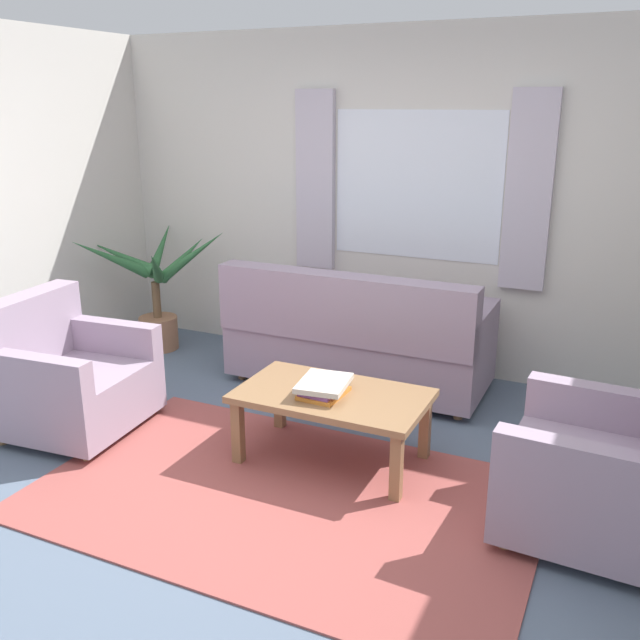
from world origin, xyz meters
name	(u,v)px	position (x,y,z in m)	size (l,w,h in m)	color
ground_plane	(283,498)	(0.00, 0.00, 0.00)	(6.24, 6.24, 0.00)	slate
wall_back	(418,204)	(0.00, 2.26, 1.30)	(5.32, 0.12, 2.60)	silver
window_with_curtains	(416,186)	(0.00, 2.18, 1.45)	(1.98, 0.07, 1.40)	white
area_rug	(283,497)	(0.00, 0.00, 0.01)	(2.68, 1.68, 0.01)	#9E4C47
couch	(356,340)	(-0.24, 1.61, 0.37)	(1.90, 0.82, 0.92)	#998499
armchair_left	(67,377)	(-1.66, 0.17, 0.35)	(0.89, 0.91, 0.88)	#998499
armchair_right	(607,471)	(1.58, 0.36, 0.35)	(0.86, 0.88, 0.88)	#998499
coffee_table	(332,402)	(0.07, 0.49, 0.38)	(1.10, 0.64, 0.44)	olive
book_stack_on_table	(324,387)	(0.04, 0.45, 0.49)	(0.31, 0.37, 0.08)	orange
potted_plant	(156,292)	(-2.10, 1.67, 0.51)	(1.24, 1.14, 1.09)	#9E6B4C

